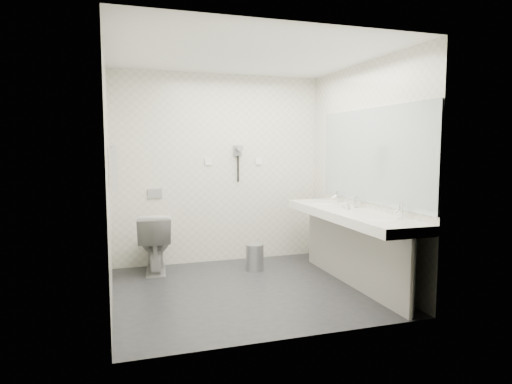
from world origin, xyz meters
name	(u,v)px	position (x,y,z in m)	size (l,w,h in m)	color
floor	(247,289)	(0.00, 0.00, 0.00)	(2.80, 2.80, 0.00)	#26262B
ceiling	(247,54)	(0.00, 0.00, 2.50)	(2.80, 2.80, 0.00)	white
wall_back	(219,169)	(0.00, 1.30, 1.25)	(2.80, 2.80, 0.00)	silver
wall_front	(294,185)	(0.00, -1.30, 1.25)	(2.80, 2.80, 0.00)	silver
wall_left	(108,178)	(-1.40, 0.00, 1.25)	(2.60, 2.60, 0.00)	silver
wall_right	(363,173)	(1.40, 0.00, 1.25)	(2.60, 2.60, 0.00)	silver
vanity_counter	(350,215)	(1.12, -0.20, 0.80)	(0.55, 2.20, 0.10)	white
vanity_panel	(351,252)	(1.15, -0.20, 0.38)	(0.03, 2.15, 0.75)	#98948F
vanity_post_near	(412,278)	(1.18, -1.24, 0.38)	(0.06, 0.06, 0.75)	silver
vanity_post_far	(313,235)	(1.18, 0.84, 0.38)	(0.06, 0.06, 0.75)	silver
mirror	(372,156)	(1.39, -0.20, 1.45)	(0.02, 2.20, 1.05)	#B2BCC6
basin_near	(383,221)	(1.12, -0.85, 0.83)	(0.40, 0.31, 0.05)	white
basin_far	(323,204)	(1.12, 0.45, 0.83)	(0.40, 0.31, 0.05)	white
faucet_near	(401,211)	(1.32, -0.85, 0.92)	(0.04, 0.04, 0.15)	silver
faucet_far	(337,197)	(1.32, 0.45, 0.92)	(0.04, 0.04, 0.15)	silver
soap_bottle_a	(347,205)	(1.12, -0.15, 0.90)	(0.05, 0.05, 0.10)	beige
soap_bottle_b	(345,204)	(1.18, 0.00, 0.90)	(0.07, 0.07, 0.09)	beige
glass_left	(356,202)	(1.32, -0.02, 0.91)	(0.06, 0.06, 0.12)	silver
toilet	(155,242)	(-0.89, 1.03, 0.37)	(0.41, 0.73, 0.74)	white
flush_plate	(155,194)	(-0.85, 1.29, 0.95)	(0.18, 0.02, 0.12)	#B2B5BA
pedal_bin	(255,258)	(0.31, 0.71, 0.16)	(0.23, 0.23, 0.32)	#B2B5BA
bin_lid	(255,245)	(0.31, 0.71, 0.32)	(0.23, 0.23, 0.01)	#B2B5BA
towel_rail	(113,147)	(-1.35, 0.55, 1.55)	(0.02, 0.02, 0.62)	silver
towel_near	(114,168)	(-1.34, 0.41, 1.33)	(0.07, 0.24, 0.48)	silver
towel_far	(114,166)	(-1.34, 0.69, 1.33)	(0.07, 0.24, 0.48)	silver
dryer_cradle	(238,150)	(0.25, 1.27, 1.50)	(0.10, 0.04, 0.14)	gray
dryer_barrel	(239,148)	(0.25, 1.20, 1.53)	(0.08, 0.08, 0.14)	gray
dryer_cord	(238,169)	(0.25, 1.26, 1.25)	(0.02, 0.02, 0.35)	black
switch_plate_a	(208,162)	(-0.15, 1.29, 1.35)	(0.09, 0.02, 0.09)	white
switch_plate_b	(259,161)	(0.55, 1.29, 1.35)	(0.09, 0.02, 0.09)	white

